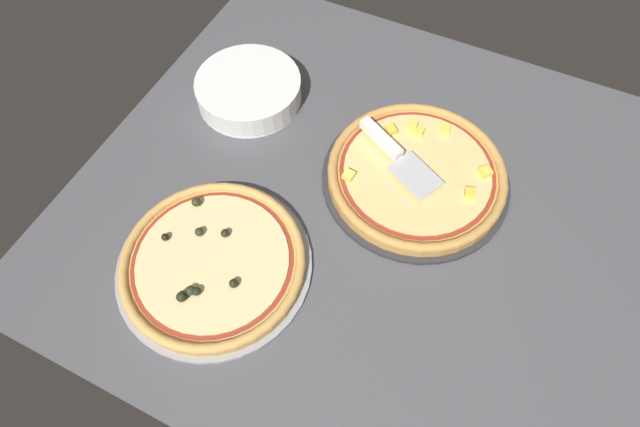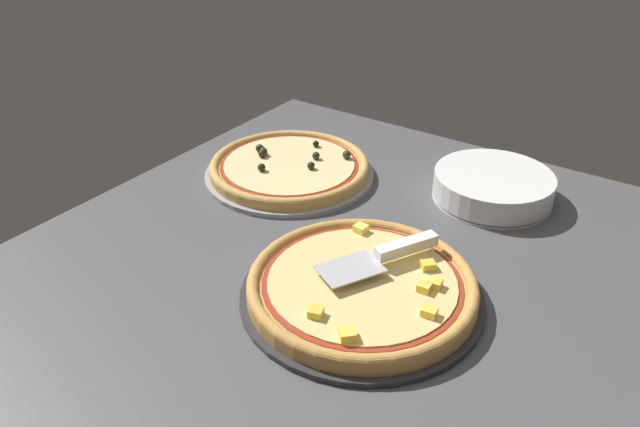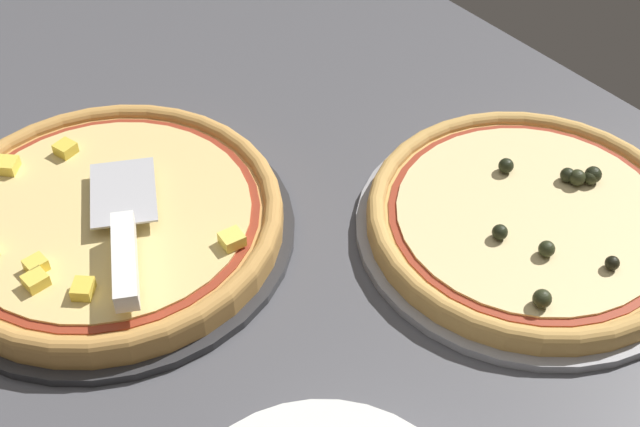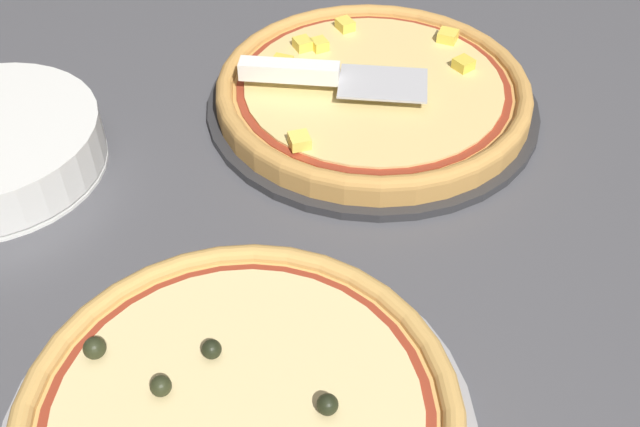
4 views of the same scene
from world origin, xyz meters
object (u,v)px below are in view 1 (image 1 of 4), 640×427
(pizza_front, at_px, (417,173))
(plate_stack, at_px, (249,90))
(pizza_back, at_px, (213,261))
(serving_spatula, at_px, (389,147))

(pizza_front, distance_m, plate_stack, 0.42)
(pizza_front, relative_size, pizza_back, 1.06)
(pizza_back, relative_size, serving_spatula, 1.65)
(pizza_front, xyz_separation_m, pizza_back, (0.27, 0.34, -0.00))
(pizza_front, xyz_separation_m, plate_stack, (0.42, -0.05, 0.00))
(pizza_back, relative_size, plate_stack, 1.45)
(pizza_front, bearing_deg, serving_spatula, -12.17)
(pizza_back, height_order, serving_spatula, serving_spatula)
(pizza_back, distance_m, serving_spatula, 0.41)
(pizza_back, bearing_deg, plate_stack, -69.35)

